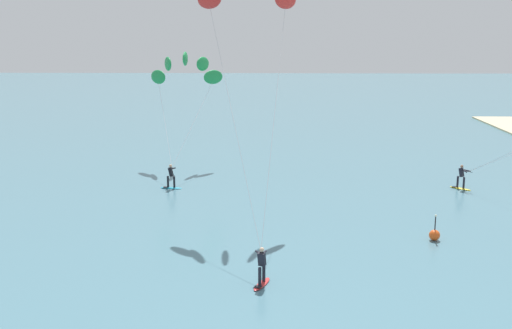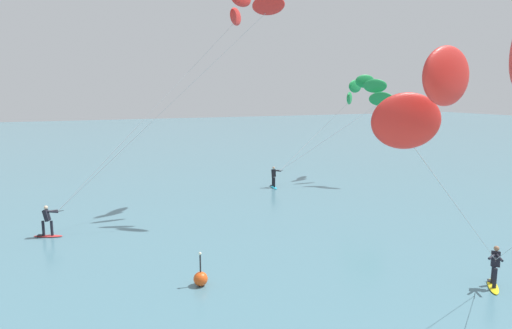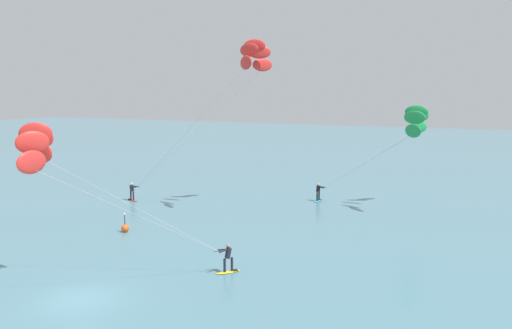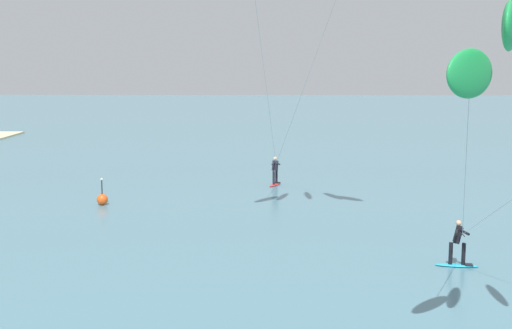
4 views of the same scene
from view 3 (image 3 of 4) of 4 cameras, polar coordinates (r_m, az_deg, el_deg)
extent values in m
plane|color=slate|center=(27.35, -19.15, -14.09)|extent=(240.00, 240.00, 0.00)
ellipsoid|color=yellow|center=(29.33, -3.12, -11.95)|extent=(1.29, 1.34, 0.08)
cube|color=black|center=(29.46, -2.36, -11.75)|extent=(0.40, 0.40, 0.02)
cylinder|color=black|center=(29.11, -3.54, -11.22)|extent=(0.14, 0.14, 0.78)
cylinder|color=black|center=(29.26, -2.72, -11.11)|extent=(0.14, 0.14, 0.78)
cube|color=black|center=(28.96, -3.14, -9.88)|extent=(0.44, 0.44, 0.63)
sphere|color=#9E7051|center=(28.83, -3.15, -9.09)|extent=(0.20, 0.20, 0.20)
cylinder|color=black|center=(28.80, -4.23, -9.68)|extent=(0.45, 0.36, 0.03)
cylinder|color=black|center=(28.74, -3.64, -9.65)|extent=(0.38, 0.57, 0.15)
cylinder|color=black|center=(28.95, -3.73, -9.51)|extent=(0.60, 0.25, 0.15)
ellipsoid|color=red|center=(29.09, -22.89, 1.23)|extent=(1.59, 0.51, 1.10)
ellipsoid|color=red|center=(28.34, -23.16, 2.76)|extent=(1.59, 0.73, 1.10)
ellipsoid|color=red|center=(27.20, -23.50, 3.21)|extent=(1.43, 1.21, 1.10)
ellipsoid|color=red|center=(26.11, -23.80, 2.28)|extent=(1.05, 1.52, 1.10)
ellipsoid|color=red|center=(25.56, -23.89, 0.24)|extent=(0.51, 1.59, 1.10)
cylinder|color=#B2B2B7|center=(28.47, -13.66, -4.54)|extent=(8.26, 4.19, 5.35)
cylinder|color=#B2B2B7|center=(26.72, -13.53, -5.40)|extent=(6.05, 7.02, 5.35)
ellipsoid|color=red|center=(48.44, -13.71, -3.90)|extent=(1.53, 0.90, 0.08)
cube|color=black|center=(48.77, -13.97, -3.77)|extent=(0.37, 0.37, 0.02)
cylinder|color=black|center=(48.17, -13.59, -3.45)|extent=(0.14, 0.14, 0.78)
cylinder|color=black|center=(48.53, -13.87, -3.37)|extent=(0.14, 0.14, 0.78)
cube|color=black|center=(48.21, -13.76, -2.60)|extent=(0.41, 0.40, 0.63)
sphere|color=beige|center=(48.13, -13.78, -2.11)|extent=(0.20, 0.20, 0.20)
cylinder|color=black|center=(47.90, -13.21, -2.47)|extent=(0.55, 0.08, 0.03)
cylinder|color=black|center=(48.13, -13.42, -2.39)|extent=(0.58, 0.35, 0.15)
cylinder|color=black|center=(47.94, -13.56, -2.44)|extent=(0.60, 0.26, 0.15)
ellipsoid|color=red|center=(40.26, -1.15, 11.37)|extent=(1.65, 1.47, 1.10)
ellipsoid|color=red|center=(41.08, -0.78, 12.74)|extent=(1.90, 0.88, 1.10)
ellipsoid|color=red|center=(42.41, -0.17, 13.15)|extent=(1.91, 0.48, 1.10)
ellipsoid|color=red|center=(43.68, 0.40, 12.50)|extent=(1.83, 1.15, 1.10)
ellipsoid|color=red|center=(44.39, 0.72, 11.11)|extent=(1.47, 1.65, 1.10)
cylinder|color=#B2B2B7|center=(43.53, -7.75, 3.67)|extent=(11.51, 1.25, 10.67)
cylinder|color=#B2B2B7|center=(45.50, -6.57, 3.90)|extent=(11.15, 3.13, 10.67)
ellipsoid|color=#23ADD1|center=(47.17, 6.97, -4.05)|extent=(0.57, 1.54, 0.08)
cube|color=black|center=(47.53, 7.18, -3.90)|extent=(0.32, 0.32, 0.02)
cylinder|color=black|center=(46.88, 6.88, -3.59)|extent=(0.14, 0.14, 0.78)
cylinder|color=black|center=(47.28, 7.09, -3.49)|extent=(0.14, 0.14, 0.78)
cube|color=black|center=(46.94, 7.00, -2.72)|extent=(0.34, 0.36, 0.63)
sphere|color=tan|center=(46.86, 7.01, -2.22)|extent=(0.20, 0.20, 0.20)
cylinder|color=black|center=(46.77, 7.65, -2.59)|extent=(0.55, 0.03, 0.03)
cylinder|color=black|center=(46.94, 7.36, -2.50)|extent=(0.59, 0.30, 0.15)
cylinder|color=black|center=(46.73, 7.29, -2.55)|extent=(0.59, 0.31, 0.15)
ellipsoid|color=#1E9347|center=(42.47, 17.21, 3.63)|extent=(1.56, 1.57, 1.10)
ellipsoid|color=#1E9347|center=(43.21, 17.37, 5.07)|extent=(1.87, 1.03, 1.10)
ellipsoid|color=#1E9347|center=(44.55, 17.57, 5.67)|extent=(1.90, 0.33, 1.10)
ellipsoid|color=#1E9347|center=(45.94, 17.71, 5.24)|extent=(1.88, 1.02, 1.10)
ellipsoid|color=#1E9347|center=(46.81, 17.75, 4.03)|extent=(1.57, 1.56, 1.10)
cylinder|color=#B2B2B7|center=(44.42, 12.19, 0.18)|extent=(7.78, 2.23, 5.33)
cylinder|color=#B2B2B7|center=(46.55, 12.69, 0.54)|extent=(7.79, 2.17, 5.33)
sphere|color=#EA5119|center=(38.18, -14.48, -6.93)|extent=(0.56, 0.56, 0.56)
cylinder|color=#262628|center=(38.02, -14.51, -6.02)|extent=(0.06, 0.06, 0.70)
sphere|color=#F2F2CC|center=(37.92, -14.54, -5.42)|extent=(0.12, 0.12, 0.12)
camera|label=1|loc=(64.43, -31.88, 7.50)|focal=42.72mm
camera|label=2|loc=(29.97, -40.52, 1.12)|focal=30.92mm
camera|label=4|loc=(39.56, 39.07, 2.13)|focal=47.92mm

